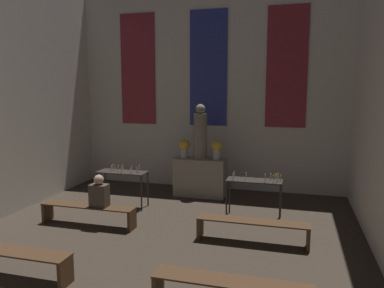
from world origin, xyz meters
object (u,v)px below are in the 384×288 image
(candle_rack_right, at_px, (254,186))
(statue, at_px, (200,134))
(flower_vase_right, at_px, (217,148))
(pew_third_left, at_px, (8,257))
(person_seated, at_px, (99,193))
(flower_vase_left, at_px, (184,147))
(altar, at_px, (200,177))
(pew_back_left, at_px, (88,210))
(pew_back_right, at_px, (252,226))
(candle_rack_left, at_px, (123,177))

(candle_rack_right, bearing_deg, statue, 138.41)
(flower_vase_right, distance_m, pew_third_left, 5.49)
(statue, relative_size, person_seated, 2.15)
(flower_vase_left, relative_size, flower_vase_right, 1.00)
(altar, relative_size, statue, 0.94)
(altar, xyz_separation_m, statue, (0.00, 0.00, 1.15))
(altar, height_order, pew_third_left, altar)
(pew_back_left, xyz_separation_m, person_seated, (0.27, 0.00, 0.40))
(pew_back_left, xyz_separation_m, pew_back_right, (3.36, 0.00, 0.00))
(candle_rack_left, distance_m, person_seated, 1.36)
(candle_rack_right, bearing_deg, person_seated, -155.59)
(altar, bearing_deg, candle_rack_left, -138.25)
(pew_third_left, height_order, pew_back_right, same)
(altar, height_order, pew_back_right, altar)
(candle_rack_left, xyz_separation_m, pew_back_left, (-0.13, -1.35, -0.41))
(flower_vase_left, height_order, pew_back_right, flower_vase_left)
(flower_vase_left, relative_size, pew_back_left, 0.24)
(candle_rack_right, relative_size, person_seated, 1.80)
(statue, height_order, flower_vase_right, statue)
(statue, distance_m, flower_vase_left, 0.56)
(pew_back_left, bearing_deg, statue, 58.46)
(candle_rack_left, height_order, pew_back_right, candle_rack_left)
(altar, relative_size, pew_back_right, 0.66)
(flower_vase_left, height_order, candle_rack_right, flower_vase_left)
(altar, xyz_separation_m, flower_vase_left, (-0.43, 0.00, 0.79))
(candle_rack_right, bearing_deg, pew_back_right, -85.05)
(pew_back_left, bearing_deg, altar, 58.46)
(flower_vase_right, bearing_deg, candle_rack_left, -145.09)
(pew_back_left, distance_m, person_seated, 0.48)
(candle_rack_left, bearing_deg, altar, 41.75)
(altar, bearing_deg, candle_rack_right, -41.59)
(altar, height_order, person_seated, person_seated)
(pew_third_left, distance_m, pew_back_left, 2.24)
(flower_vase_right, relative_size, candle_rack_right, 0.42)
(flower_vase_left, distance_m, pew_third_left, 5.22)
(statue, distance_m, pew_back_left, 3.48)
(pew_third_left, xyz_separation_m, pew_back_right, (3.36, 2.24, 0.00))
(pew_back_left, bearing_deg, person_seated, 0.00)
(pew_back_left, height_order, pew_back_right, same)
(statue, height_order, person_seated, statue)
(altar, bearing_deg, flower_vase_left, 180.00)
(flower_vase_right, height_order, person_seated, flower_vase_right)
(flower_vase_right, relative_size, pew_back_left, 0.24)
(pew_third_left, xyz_separation_m, pew_back_left, (0.00, 2.24, 0.00))
(flower_vase_left, distance_m, pew_back_left, 3.16)
(altar, distance_m, person_seated, 3.09)
(statue, relative_size, flower_vase_left, 2.87)
(candle_rack_right, relative_size, pew_third_left, 0.59)
(altar, xyz_separation_m, pew_back_right, (1.68, -2.74, -0.18))
(statue, height_order, pew_back_right, statue)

